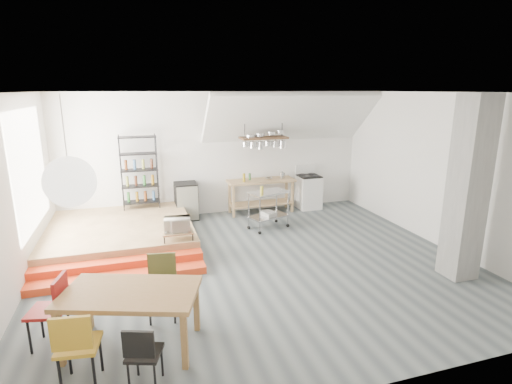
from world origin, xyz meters
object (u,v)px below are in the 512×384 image
object	(u,v)px
dining_table	(130,297)
rolling_cart	(269,205)
mini_fridge	(186,201)
stove	(308,191)

from	to	relation	value
dining_table	rolling_cart	bearing A→B (deg)	69.47
mini_fridge	rolling_cart	bearing A→B (deg)	-36.74
dining_table	rolling_cart	xyz separation A→B (m)	(3.16, 3.80, -0.12)
stove	mini_fridge	bearing A→B (deg)	179.26
dining_table	mini_fridge	xyz separation A→B (m)	(1.39, 5.12, -0.24)
dining_table	mini_fridge	world-z (taller)	mini_fridge
stove	rolling_cart	xyz separation A→B (m)	(-1.63, -1.28, 0.11)
stove	dining_table	xyz separation A→B (m)	(-4.79, -5.08, 0.23)
rolling_cart	mini_fridge	distance (m)	2.22
rolling_cart	mini_fridge	bearing A→B (deg)	124.33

